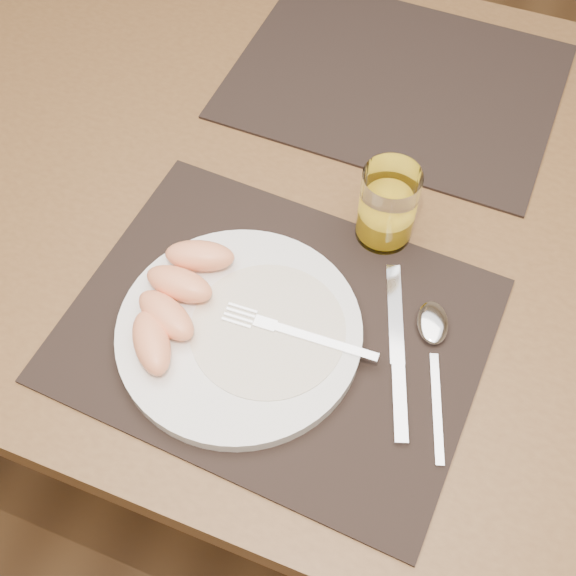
{
  "coord_description": "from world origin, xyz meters",
  "views": [
    {
      "loc": [
        0.16,
        -0.59,
        1.45
      ],
      "look_at": [
        -0.01,
        -0.17,
        0.77
      ],
      "focal_mm": 45.0,
      "sensor_mm": 36.0,
      "label": 1
    }
  ],
  "objects_px": {
    "fork": "(286,330)",
    "knife": "(398,364)",
    "placemat_near": "(276,329)",
    "spoon": "(433,335)",
    "table": "(339,231)",
    "plate": "(239,332)",
    "placemat_far": "(395,81)",
    "juice_glass": "(387,209)"
  },
  "relations": [
    {
      "from": "placemat_near",
      "to": "plate",
      "type": "relative_size",
      "value": 1.67
    },
    {
      "from": "fork",
      "to": "knife",
      "type": "distance_m",
      "value": 0.13
    },
    {
      "from": "table",
      "to": "spoon",
      "type": "xyz_separation_m",
      "value": [
        0.16,
        -0.17,
        0.09
      ]
    },
    {
      "from": "plate",
      "to": "spoon",
      "type": "xyz_separation_m",
      "value": [
        0.2,
        0.08,
        -0.0
      ]
    },
    {
      "from": "placemat_far",
      "to": "juice_glass",
      "type": "bearing_deg",
      "value": -76.28
    },
    {
      "from": "fork",
      "to": "table",
      "type": "bearing_deg",
      "value": 93.23
    },
    {
      "from": "juice_glass",
      "to": "placemat_far",
      "type": "bearing_deg",
      "value": 103.72
    },
    {
      "from": "plate",
      "to": "fork",
      "type": "bearing_deg",
      "value": 17.39
    },
    {
      "from": "placemat_near",
      "to": "spoon",
      "type": "distance_m",
      "value": 0.17
    },
    {
      "from": "table",
      "to": "fork",
      "type": "bearing_deg",
      "value": -86.77
    },
    {
      "from": "placemat_far",
      "to": "spoon",
      "type": "relative_size",
      "value": 2.39
    },
    {
      "from": "fork",
      "to": "spoon",
      "type": "bearing_deg",
      "value": 22.02
    },
    {
      "from": "spoon",
      "to": "juice_glass",
      "type": "relative_size",
      "value": 1.84
    },
    {
      "from": "placemat_near",
      "to": "juice_glass",
      "type": "xyz_separation_m",
      "value": [
        0.07,
        0.17,
        0.05
      ]
    },
    {
      "from": "spoon",
      "to": "table",
      "type": "bearing_deg",
      "value": 134.32
    },
    {
      "from": "plate",
      "to": "placemat_far",
      "type": "bearing_deg",
      "value": 85.18
    },
    {
      "from": "placemat_far",
      "to": "fork",
      "type": "distance_m",
      "value": 0.45
    },
    {
      "from": "knife",
      "to": "juice_glass",
      "type": "relative_size",
      "value": 2.08
    },
    {
      "from": "knife",
      "to": "juice_glass",
      "type": "xyz_separation_m",
      "value": [
        -0.07,
        0.17,
        0.04
      ]
    },
    {
      "from": "placemat_near",
      "to": "spoon",
      "type": "xyz_separation_m",
      "value": [
        0.17,
        0.05,
        0.01
      ]
    },
    {
      "from": "table",
      "to": "plate",
      "type": "height_order",
      "value": "plate"
    },
    {
      "from": "fork",
      "to": "juice_glass",
      "type": "height_order",
      "value": "juice_glass"
    },
    {
      "from": "fork",
      "to": "spoon",
      "type": "relative_size",
      "value": 0.93
    },
    {
      "from": "fork",
      "to": "knife",
      "type": "xyz_separation_m",
      "value": [
        0.12,
        0.01,
        -0.02
      ]
    },
    {
      "from": "fork",
      "to": "spoon",
      "type": "xyz_separation_m",
      "value": [
        0.15,
        0.06,
        -0.01
      ]
    },
    {
      "from": "placemat_near",
      "to": "plate",
      "type": "bearing_deg",
      "value": -146.13
    },
    {
      "from": "table",
      "to": "placemat_near",
      "type": "xyz_separation_m",
      "value": [
        -0.0,
        -0.22,
        0.09
      ]
    },
    {
      "from": "placemat_near",
      "to": "knife",
      "type": "relative_size",
      "value": 2.11
    },
    {
      "from": "spoon",
      "to": "juice_glass",
      "type": "xyz_separation_m",
      "value": [
        -0.09,
        0.12,
        0.04
      ]
    },
    {
      "from": "placemat_far",
      "to": "fork",
      "type": "bearing_deg",
      "value": -88.7
    },
    {
      "from": "table",
      "to": "knife",
      "type": "distance_m",
      "value": 0.27
    },
    {
      "from": "plate",
      "to": "spoon",
      "type": "height_order",
      "value": "plate"
    },
    {
      "from": "table",
      "to": "juice_glass",
      "type": "height_order",
      "value": "juice_glass"
    },
    {
      "from": "knife",
      "to": "table",
      "type": "bearing_deg",
      "value": 122.59
    },
    {
      "from": "table",
      "to": "fork",
      "type": "relative_size",
      "value": 8.0
    },
    {
      "from": "placemat_far",
      "to": "fork",
      "type": "height_order",
      "value": "fork"
    },
    {
      "from": "spoon",
      "to": "juice_glass",
      "type": "bearing_deg",
      "value": 128.52
    },
    {
      "from": "knife",
      "to": "juice_glass",
      "type": "distance_m",
      "value": 0.18
    },
    {
      "from": "placemat_far",
      "to": "knife",
      "type": "distance_m",
      "value": 0.45
    },
    {
      "from": "spoon",
      "to": "fork",
      "type": "bearing_deg",
      "value": -157.98
    },
    {
      "from": "placemat_near",
      "to": "placemat_far",
      "type": "height_order",
      "value": "same"
    },
    {
      "from": "placemat_near",
      "to": "knife",
      "type": "height_order",
      "value": "knife"
    }
  ]
}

